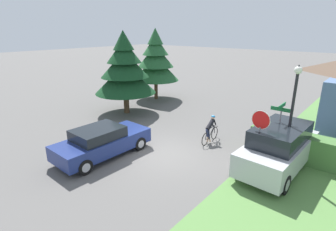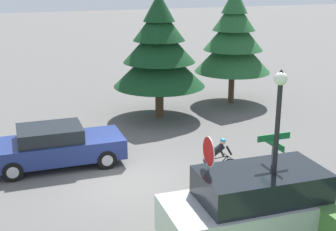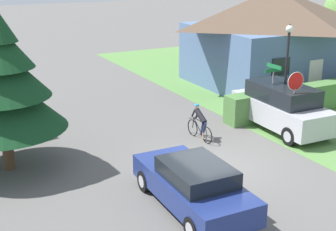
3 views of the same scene
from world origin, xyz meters
The scene contains 10 objects.
ground_plane centered at (0.00, 0.00, 0.00)m, with size 140.00×140.00×0.00m, color #5B5956.
cottage_house centered at (9.64, 8.74, 2.83)m, with size 9.23×7.75×5.45m.
hedge_row centered at (8.69, 3.51, 0.63)m, with size 11.38×0.90×1.27m, color #4C7A3D.
sedan_left_lane centered at (-2.07, -1.95, 0.72)m, with size 2.00×4.57×1.44m.
cyclist centered at (1.00, 2.67, 0.70)m, with size 0.44×1.73×1.45m.
parked_suv_right centered at (4.67, 2.06, 0.99)m, with size 2.11×4.84×1.96m.
stop_sign centered at (4.20, 0.88, 2.00)m, with size 0.74×0.07×2.81m.
street_lamp centered at (4.92, 2.25, 2.88)m, with size 0.30×0.30×4.45m.
street_name_sign centered at (4.45, 2.49, 1.91)m, with size 0.90×0.90×2.77m.
conifer_tall_near centered at (-6.32, 3.35, 3.11)m, with size 4.20×4.20×5.70m.
Camera 3 is at (-8.40, -12.36, 6.84)m, focal length 50.00 mm.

